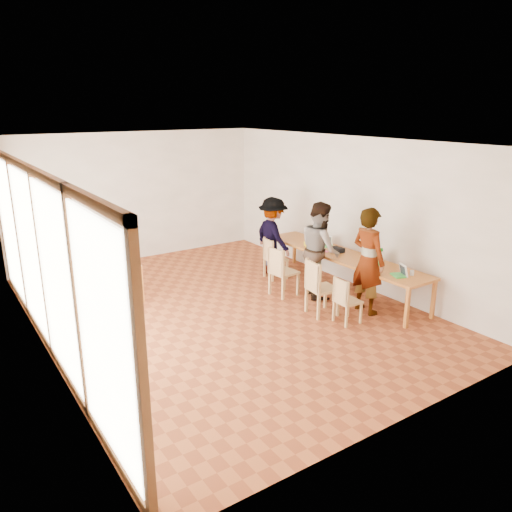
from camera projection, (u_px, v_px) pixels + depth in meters
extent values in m
plane|color=#9B4C25|center=(224.00, 311.00, 9.03)|extent=(8.00, 8.00, 0.00)
cube|color=white|center=(137.00, 197.00, 11.77)|extent=(6.00, 0.10, 3.00)
cube|color=white|center=(408.00, 304.00, 5.42)|extent=(6.00, 0.10, 3.00)
cube|color=white|center=(349.00, 211.00, 10.19)|extent=(0.10, 8.00, 3.00)
cube|color=white|center=(40.00, 259.00, 7.01)|extent=(0.10, 8.00, 3.00)
cube|color=white|center=(220.00, 140.00, 8.15)|extent=(6.00, 8.00, 0.04)
cube|color=#BB6D29|center=(342.00, 255.00, 9.86)|extent=(0.80, 4.00, 0.05)
cube|color=#BB6D29|center=(407.00, 308.00, 8.24)|extent=(0.06, 0.06, 0.70)
cube|color=#BB6D29|center=(271.00, 253.00, 11.32)|extent=(0.06, 0.06, 0.70)
cube|color=#BB6D29|center=(433.00, 300.00, 8.61)|extent=(0.06, 0.06, 0.70)
cube|color=#BB6D29|center=(294.00, 248.00, 11.69)|extent=(0.06, 0.06, 0.70)
cube|color=#BB6D29|center=(113.00, 264.00, 9.32)|extent=(0.90, 0.90, 0.05)
cube|color=#BB6D29|center=(100.00, 293.00, 8.91)|extent=(0.05, 0.05, 0.70)
cube|color=#BB6D29|center=(88.00, 281.00, 9.53)|extent=(0.05, 0.05, 0.70)
cube|color=#BB6D29|center=(142.00, 285.00, 9.32)|extent=(0.05, 0.05, 0.70)
cube|color=#BB6D29|center=(127.00, 274.00, 9.94)|extent=(0.05, 0.05, 0.70)
cube|color=tan|center=(348.00, 301.00, 8.45)|extent=(0.39, 0.39, 0.04)
cube|color=tan|center=(341.00, 291.00, 8.30)|extent=(0.05, 0.38, 0.39)
cube|color=tan|center=(323.00, 289.00, 8.77)|extent=(0.53, 0.53, 0.04)
cube|color=tan|center=(313.00, 276.00, 8.60)|extent=(0.11, 0.47, 0.49)
cube|color=tan|center=(284.00, 272.00, 9.68)|extent=(0.49, 0.49, 0.04)
cube|color=tan|center=(276.00, 261.00, 9.48)|extent=(0.08, 0.46, 0.47)
cube|color=tan|center=(276.00, 259.00, 10.64)|extent=(0.45, 0.45, 0.04)
cube|color=tan|center=(268.00, 250.00, 10.49)|extent=(0.08, 0.41, 0.43)
cube|color=tan|center=(56.00, 271.00, 9.75)|extent=(0.63, 0.63, 0.04)
cube|color=tan|center=(65.00, 258.00, 9.67)|extent=(0.29, 0.40, 0.48)
imported|color=gray|center=(368.00, 261.00, 8.74)|extent=(0.46, 0.70, 1.91)
imported|color=gray|center=(320.00, 249.00, 9.55)|extent=(1.01, 1.11, 1.84)
imported|color=gray|center=(273.00, 236.00, 10.77)|extent=(0.69, 1.14, 1.70)
cube|color=green|center=(398.00, 275.00, 8.58)|extent=(0.26, 0.30, 0.03)
cube|color=white|center=(403.00, 270.00, 8.57)|extent=(0.16, 0.25, 0.21)
cube|color=green|center=(375.00, 262.00, 9.28)|extent=(0.27, 0.32, 0.03)
cube|color=white|center=(377.00, 256.00, 9.33)|extent=(0.16, 0.26, 0.23)
cube|color=green|center=(325.00, 245.00, 10.41)|extent=(0.27, 0.32, 0.03)
cube|color=white|center=(327.00, 240.00, 10.45)|extent=(0.16, 0.26, 0.22)
imported|color=yellow|center=(307.00, 244.00, 10.36)|extent=(0.15, 0.15, 0.10)
cylinder|color=#177E22|center=(381.00, 256.00, 9.27)|extent=(0.07, 0.07, 0.28)
cylinder|color=silver|center=(412.00, 273.00, 8.61)|extent=(0.07, 0.07, 0.09)
cylinder|color=white|center=(320.00, 241.00, 10.65)|extent=(0.08, 0.08, 0.06)
cube|color=#F44994|center=(326.00, 251.00, 10.01)|extent=(0.05, 0.10, 0.01)
cube|color=black|center=(338.00, 250.00, 9.99)|extent=(0.16, 0.26, 0.09)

